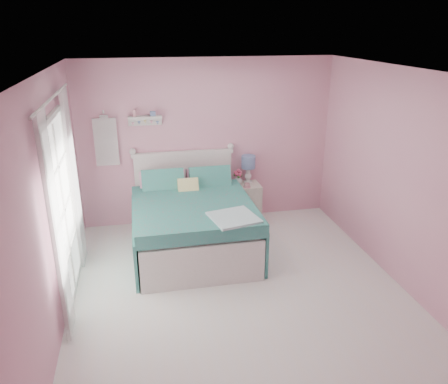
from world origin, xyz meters
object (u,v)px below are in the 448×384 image
object	(u,v)px
bed	(192,223)
table_lamp	(248,164)
vase	(238,180)
teacup	(247,185)
nightstand	(246,202)

from	to	relation	value
bed	table_lamp	xyz separation A→B (m)	(1.05, 0.90, 0.54)
vase	teacup	world-z (taller)	vase
bed	table_lamp	distance (m)	1.48
nightstand	bed	bearing A→B (deg)	-141.26
table_lamp	teacup	world-z (taller)	table_lamp
bed	nightstand	bearing A→B (deg)	38.25
bed	table_lamp	size ratio (longest dim) A/B	4.60
bed	teacup	size ratio (longest dim) A/B	23.42
bed	vase	world-z (taller)	bed
vase	bed	bearing A→B (deg)	-135.57
table_lamp	vase	world-z (taller)	table_lamp
nightstand	teacup	bearing A→B (deg)	-100.09
vase	teacup	size ratio (longest dim) A/B	1.67
table_lamp	vase	xyz separation A→B (m)	(-0.18, -0.05, -0.24)
bed	teacup	bearing A→B (deg)	34.05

